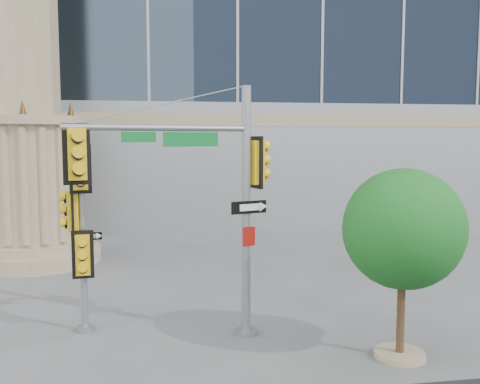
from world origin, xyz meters
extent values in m
plane|color=#545456|center=(0.00, 0.00, 0.00)|extent=(120.00, 120.00, 0.00)
cylinder|color=gray|center=(-6.00, 9.00, 0.25)|extent=(4.40, 4.40, 0.50)
cylinder|color=gray|center=(-6.00, 9.00, 0.65)|extent=(3.80, 3.80, 0.30)
cylinder|color=gray|center=(-6.00, 9.00, 2.80)|extent=(3.00, 3.00, 4.00)
cylinder|color=gray|center=(-6.00, 9.00, 4.95)|extent=(3.50, 3.50, 0.30)
cone|color=#472D14|center=(-4.70, 9.00, 5.35)|extent=(0.24, 0.24, 0.50)
cylinder|color=slate|center=(0.06, 0.87, 0.05)|extent=(0.51, 0.51, 0.11)
cylinder|color=slate|center=(0.06, 0.87, 2.73)|extent=(0.20, 0.20, 5.46)
cylinder|color=slate|center=(-1.77, 0.30, 4.55)|extent=(3.69, 1.25, 0.13)
cube|color=#0C6B27|center=(-1.15, 0.48, 4.32)|extent=(1.14, 0.38, 0.29)
cube|color=yellow|center=(-3.33, -0.18, 4.05)|extent=(0.55, 0.39, 1.14)
cube|color=yellow|center=(0.30, 0.94, 3.82)|extent=(0.39, 0.55, 1.14)
cube|color=black|center=(0.10, 0.75, 2.87)|extent=(0.81, 0.27, 0.27)
cube|color=maroon|center=(0.10, 0.75, 2.23)|extent=(0.29, 0.11, 0.42)
cylinder|color=slate|center=(-3.50, 1.69, 0.05)|extent=(0.41, 0.41, 0.10)
cylinder|color=slate|center=(-3.50, 1.69, 2.14)|extent=(0.15, 0.15, 4.29)
cube|color=yellow|center=(-3.48, 1.50, 3.69)|extent=(0.49, 0.28, 1.07)
cube|color=yellow|center=(-3.69, 1.67, 2.74)|extent=(0.28, 0.49, 1.07)
cube|color=yellow|center=(-3.48, 1.50, 1.80)|extent=(0.49, 0.28, 1.07)
cube|color=black|center=(-3.34, 1.60, 2.19)|extent=(0.53, 0.07, 0.17)
cylinder|color=gray|center=(2.86, -0.87, 0.06)|extent=(1.01, 1.01, 0.11)
cylinder|color=#382314|center=(2.86, -0.87, 1.01)|extent=(0.16, 0.16, 2.03)
sphere|color=#13551C|center=(2.86, -0.87, 2.59)|extent=(2.37, 2.37, 2.37)
sphere|color=#13551C|center=(3.37, -0.58, 2.25)|extent=(1.47, 1.47, 1.47)
sphere|color=#13551C|center=(2.47, -1.15, 2.31)|extent=(1.24, 1.24, 1.24)
camera|label=1|loc=(-1.97, -10.47, 4.34)|focal=40.00mm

